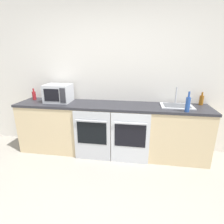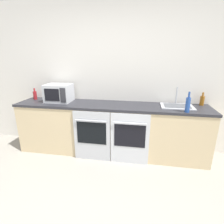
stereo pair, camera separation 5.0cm
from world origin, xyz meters
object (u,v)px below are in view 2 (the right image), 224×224
bottle_amber (202,100)px  bottle_red (35,95)px  oven_left (92,136)px  sink (177,106)px  oven_right (130,139)px  bottle_blue (188,104)px  microwave (59,93)px

bottle_amber → bottle_red: (-2.96, -0.08, -0.00)m
oven_left → sink: size_ratio=1.68×
oven_right → bottle_amber: bearing=24.3°
bottle_amber → sink: bearing=-159.1°
oven_left → bottle_amber: 1.90m
oven_right → bottle_blue: size_ratio=2.83×
oven_right → bottle_red: (-1.83, 0.43, 0.55)m
bottle_blue → sink: 0.31m
bottle_red → bottle_blue: (2.64, -0.35, 0.04)m
oven_right → bottle_amber: size_ratio=3.93×
bottle_amber → sink: 0.45m
oven_left → bottle_blue: 1.54m
microwave → bottle_amber: microwave is taller
oven_left → sink: sink is taller
bottle_blue → microwave: bearing=172.5°
oven_right → bottle_amber: bottle_amber is taller
bottle_amber → bottle_red: bearing=-178.4°
oven_left → bottle_red: 1.40m
bottle_amber → microwave: bearing=-176.2°
oven_left → sink: bearing=14.9°
oven_left → bottle_amber: (1.75, 0.51, 0.55)m
oven_right → bottle_blue: bottle_blue is taller
microwave → bottle_blue: size_ratio=1.47×
microwave → bottle_amber: bearing=3.8°
bottle_blue → bottle_red: bearing=172.4°
bottle_red → bottle_blue: 2.66m
bottle_red → sink: 2.55m
microwave → bottle_amber: (2.44, 0.16, -0.07)m
microwave → bottle_blue: 2.13m
oven_right → sink: size_ratio=1.68×
microwave → sink: bearing=0.1°
sink → microwave: bearing=-179.9°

